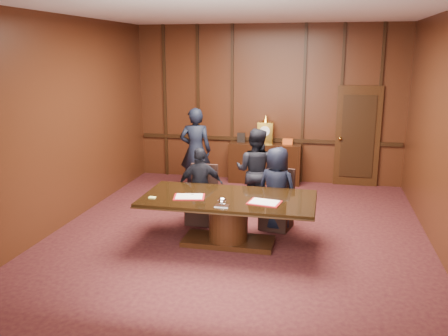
# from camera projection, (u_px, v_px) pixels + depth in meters

# --- Properties ---
(room) EXTENTS (7.00, 7.04, 3.50)m
(room) POSITION_uv_depth(u_px,v_px,m) (245.00, 129.00, 7.43)
(room) COLOR black
(room) RESTS_ON ground
(sideboard) EXTENTS (1.60, 0.45, 1.54)m
(sideboard) POSITION_uv_depth(u_px,v_px,m) (265.00, 162.00, 10.70)
(sideboard) COLOR black
(sideboard) RESTS_ON ground
(conference_table) EXTENTS (2.62, 1.32, 0.76)m
(conference_table) POSITION_uv_depth(u_px,v_px,m) (228.00, 213.00, 7.23)
(conference_table) COLOR black
(conference_table) RESTS_ON ground
(folder_left) EXTENTS (0.52, 0.42, 0.02)m
(folder_left) POSITION_uv_depth(u_px,v_px,m) (189.00, 197.00, 7.15)
(folder_left) COLOR #A10E13
(folder_left) RESTS_ON conference_table
(folder_right) EXTENTS (0.51, 0.41, 0.02)m
(folder_right) POSITION_uv_depth(u_px,v_px,m) (264.00, 202.00, 6.89)
(folder_right) COLOR #A10E13
(folder_right) RESTS_ON conference_table
(inkstand) EXTENTS (0.20, 0.14, 0.12)m
(inkstand) POSITION_uv_depth(u_px,v_px,m) (222.00, 202.00, 6.73)
(inkstand) COLOR white
(inkstand) RESTS_ON conference_table
(notepad) EXTENTS (0.10, 0.07, 0.01)m
(notepad) POSITION_uv_depth(u_px,v_px,m) (152.00, 197.00, 7.12)
(notepad) COLOR #F7FB7A
(notepad) RESTS_ON conference_table
(chair_left) EXTENTS (0.49, 0.49, 0.99)m
(chair_left) POSITION_uv_depth(u_px,v_px,m) (202.00, 206.00, 8.25)
(chair_left) COLOR black
(chair_left) RESTS_ON ground
(chair_right) EXTENTS (0.57, 0.57, 0.99)m
(chair_right) POSITION_uv_depth(u_px,v_px,m) (277.00, 211.00, 7.98)
(chair_right) COLOR black
(chair_right) RESTS_ON ground
(signatory_left) EXTENTS (0.84, 0.54, 1.33)m
(signatory_left) POSITION_uv_depth(u_px,v_px,m) (201.00, 186.00, 8.09)
(signatory_left) COLOR black
(signatory_left) RESTS_ON ground
(signatory_right) EXTENTS (0.79, 0.64, 1.40)m
(signatory_right) POSITION_uv_depth(u_px,v_px,m) (277.00, 189.00, 7.81)
(signatory_right) COLOR black
(signatory_right) RESTS_ON ground
(witness_left) EXTENTS (0.72, 0.54, 1.79)m
(witness_left) POSITION_uv_depth(u_px,v_px,m) (196.00, 150.00, 9.88)
(witness_left) COLOR black
(witness_left) RESTS_ON ground
(witness_right) EXTENTS (0.87, 0.73, 1.57)m
(witness_right) POSITION_uv_depth(u_px,v_px,m) (255.00, 171.00, 8.62)
(witness_right) COLOR black
(witness_right) RESTS_ON ground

